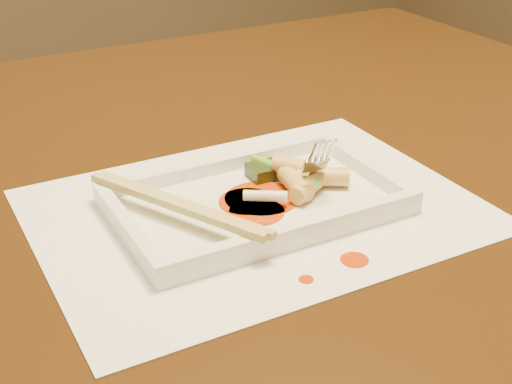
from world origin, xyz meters
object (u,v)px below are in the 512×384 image
chopstick_a (173,205)px  plate_base (256,205)px  placemat (256,210)px  fork (312,108)px  table (135,254)px

chopstick_a → plate_base: bearing=0.0°
placemat → plate_base: bearing=180.0°
plate_base → chopstick_a: size_ratio=1.34×
placemat → chopstick_a: bearing=180.0°
placemat → fork: bearing=14.4°
table → plate_base: size_ratio=5.38×
table → plate_base: (0.08, -0.14, 0.11)m
plate_base → placemat: bearing=0.0°
table → chopstick_a: size_ratio=7.20×
table → chopstick_a: chopstick_a is taller
chopstick_a → placemat: bearing=0.0°
plate_base → fork: fork is taller
placemat → chopstick_a: size_ratio=2.06×
table → fork: fork is taller
table → plate_base: 0.19m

